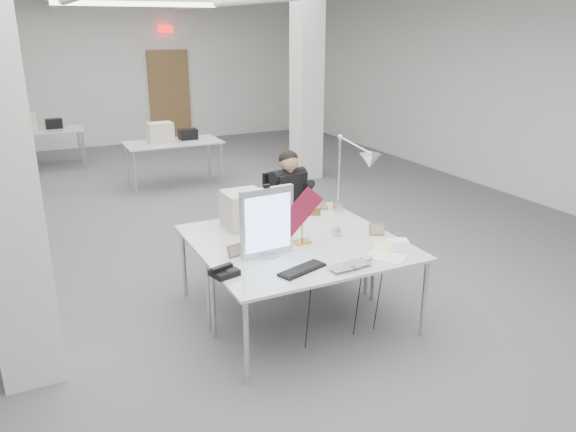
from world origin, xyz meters
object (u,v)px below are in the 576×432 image
monitor (267,222)px  office_chair (287,224)px  laptop (354,269)px  desk_phone (224,272)px  beige_monitor (244,209)px  seated_person (289,190)px  architect_lamp (352,172)px  desk_main (320,259)px  bankers_lamp (302,225)px

monitor → office_chair: bearing=54.5°
monitor → laptop: 0.83m
desk_phone → beige_monitor: size_ratio=0.53×
laptop → beige_monitor: (-0.41, 1.35, 0.16)m
seated_person → architect_lamp: size_ratio=0.94×
office_chair → laptop: office_chair is taller
desk_main → architect_lamp: bearing=44.3°
beige_monitor → seated_person: bearing=34.6°
monitor → laptop: (0.50, -0.60, -0.29)m
desk_main → beige_monitor: 1.07m
seated_person → laptop: bearing=-111.8°
office_chair → beige_monitor: (-0.75, -0.58, 0.46)m
monitor → laptop: bearing=-53.5°
desk_main → office_chair: (0.47, 1.60, -0.27)m
seated_person → laptop: (-0.34, -1.89, -0.13)m
desk_phone → beige_monitor: bearing=46.3°
bankers_lamp → desk_phone: (-0.88, -0.36, -0.14)m
bankers_lamp → desk_phone: bearing=-136.9°
office_chair → bankers_lamp: bearing=-121.3°
office_chair → monitor: size_ratio=1.57×
laptop → architect_lamp: 1.38m
beige_monitor → bankers_lamp: bearing=-64.1°
seated_person → desk_phone: 2.01m
seated_person → bankers_lamp: seated_person is taller
office_chair → seated_person: seated_person is taller
monitor → architect_lamp: bearing=20.3°
office_chair → architect_lamp: 1.18m
desk_main → office_chair: office_chair is taller
office_chair → beige_monitor: beige_monitor is taller
bankers_lamp → beige_monitor: bearing=137.7°
seated_person → monitor: bearing=-134.5°
office_chair → beige_monitor: size_ratio=2.51×
laptop → desk_phone: (-0.97, 0.37, 0.01)m
desk_main → laptop: 0.36m
office_chair → bankers_lamp: bankers_lamp is taller
monitor → beige_monitor: bearing=79.9°
desk_phone → architect_lamp: (1.64, 0.74, 0.47)m
desk_main → office_chair: bearing=73.7°
office_chair → seated_person: bearing=-101.5°
office_chair → desk_phone: bearing=-141.5°
office_chair → monitor: 1.69m
monitor → architect_lamp: 1.28m
office_chair → bankers_lamp: size_ratio=2.82×
laptop → bankers_lamp: bankers_lamp is taller
seated_person → desk_main: bearing=-118.2°
office_chair → monitor: monitor is taller
laptop → desk_main: bearing=105.2°
beige_monitor → architect_lamp: (1.07, -0.25, 0.32)m
monitor → desk_phone: 0.59m
bankers_lamp → architect_lamp: bearing=47.8°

